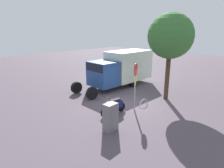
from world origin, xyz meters
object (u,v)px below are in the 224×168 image
Objects in this scene: motorcycle at (114,106)px; stop_sign at (135,79)px; box_truck_near at (121,67)px; bike_rack_hoop at (143,105)px; street_tree at (170,36)px; utility_cabinet at (110,117)px.

motorcycle is 1.98m from stop_sign.
box_truck_near reaches higher than bike_rack_hoop.
street_tree is at bearing 169.05° from bike_rack_hoop.
street_tree is (-3.17, 0.34, 2.38)m from stop_sign.
box_truck_near is 2.55× the size of stop_sign.
street_tree is (-4.45, 0.86, 3.80)m from motorcycle.
bike_rack_hoop is at bearing -10.95° from street_tree.
stop_sign reaches higher than bike_rack_hoop.
motorcycle is 0.62× the size of stop_sign.
box_truck_near is at bearing -137.78° from motorcycle.
street_tree reaches higher than motorcycle.
utility_cabinet is (2.78, 0.68, -1.25)m from stop_sign.
stop_sign is 3.12m from utility_cabinet.
street_tree reaches higher than box_truck_near.
stop_sign is at bearing 162.58° from motorcycle.
street_tree is at bearing -176.72° from utility_cabinet.
street_tree is at bearing 88.01° from box_truck_near.
box_truck_near reaches higher than motorcycle.
bike_rack_hoop is (-2.31, 0.45, -0.52)m from motorcycle.
utility_cabinet is at bearing 13.83° from stop_sign.
street_tree is 6.97m from utility_cabinet.
box_truck_near is at bearing -129.86° from stop_sign.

